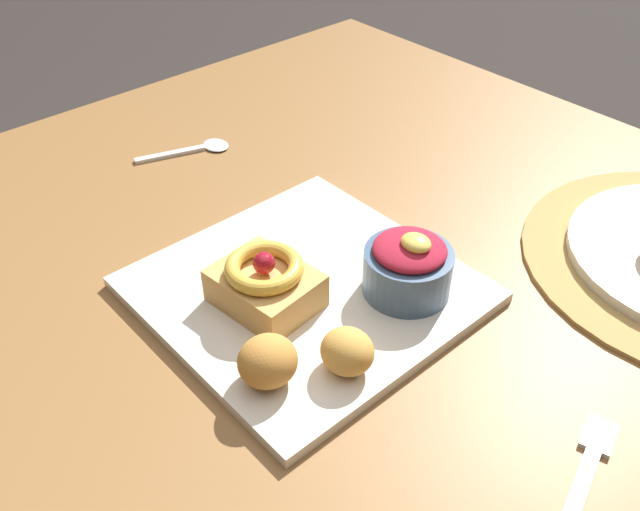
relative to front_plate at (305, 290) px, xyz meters
The scene contains 8 objects.
dining_table 0.14m from the front_plate, 48.83° to the left, with size 1.22×1.04×0.73m.
front_plate is the anchor object (origin of this frame).
cake_slice 0.06m from the front_plate, 97.52° to the right, with size 0.11×0.09×0.06m.
berry_ramekin 0.11m from the front_plate, 44.64° to the left, with size 0.09×0.09×0.07m.
fritter_front 0.12m from the front_plate, 22.60° to the right, with size 0.05×0.05×0.04m, color gold.
fritter_middle 0.13m from the front_plate, 55.19° to the right, with size 0.05×0.05×0.05m, color #BC7F38.
fork 0.31m from the front_plate, ahead, with size 0.05×0.13×0.00m.
spoon 0.33m from the front_plate, 165.77° to the left, with size 0.06×0.12×0.00m.
Camera 1 is at (0.35, -0.42, 1.20)m, focal length 38.92 mm.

